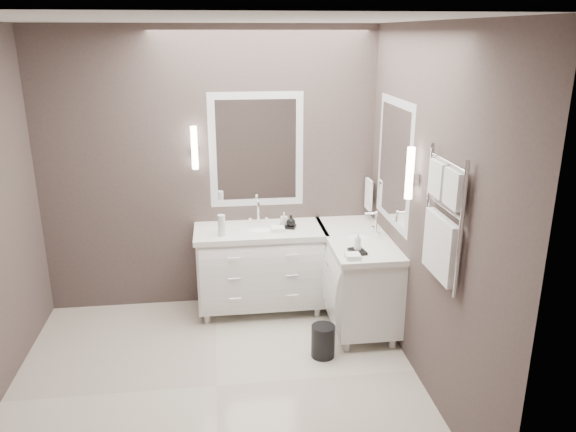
{
  "coord_description": "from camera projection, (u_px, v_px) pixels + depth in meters",
  "views": [
    {
      "loc": [
        0.07,
        -3.78,
        2.62
      ],
      "look_at": [
        0.65,
        0.7,
        1.14
      ],
      "focal_mm": 35.0,
      "sensor_mm": 36.0,
      "label": 1
    }
  ],
  "objects": [
    {
      "name": "vanity_back",
      "position": [
        260.0,
        264.0,
        5.43
      ],
      "size": [
        1.24,
        0.59,
        0.97
      ],
      "color": "white",
      "rests_on": "floor"
    },
    {
      "name": "wall_back",
      "position": [
        210.0,
        172.0,
        5.37
      ],
      "size": [
        3.2,
        0.01,
        2.7
      ],
      "primitive_type": "cube",
      "color": "#493D3B",
      "rests_on": "floor"
    },
    {
      "name": "floor",
      "position": [
        217.0,
        386.0,
        4.37
      ],
      "size": [
        3.2,
        3.0,
        0.01
      ],
      "primitive_type": "cube",
      "color": "beige",
      "rests_on": "ground"
    },
    {
      "name": "mirror_back",
      "position": [
        256.0,
        150.0,
        5.34
      ],
      "size": [
        0.9,
        0.02,
        1.1
      ],
      "color": "white",
      "rests_on": "wall_back"
    },
    {
      "name": "waste_bin",
      "position": [
        323.0,
        341.0,
        4.73
      ],
      "size": [
        0.21,
        0.21,
        0.28
      ],
      "primitive_type": "cylinder",
      "rotation": [
        0.0,
        0.0,
        -0.03
      ],
      "color": "black",
      "rests_on": "floor"
    },
    {
      "name": "soap_bottle_a",
      "position": [
        284.0,
        218.0,
        5.33
      ],
      "size": [
        0.06,
        0.07,
        0.12
      ],
      "primitive_type": "imported",
      "rotation": [
        0.0,
        0.0,
        0.19
      ],
      "color": "white",
      "rests_on": "amenity_tray_back"
    },
    {
      "name": "wall_right",
      "position": [
        428.0,
        213.0,
        4.15
      ],
      "size": [
        0.01,
        3.0,
        2.7
      ],
      "primitive_type": "cube",
      "color": "#493D3B",
      "rests_on": "floor"
    },
    {
      "name": "vanity_right",
      "position": [
        357.0,
        273.0,
        5.23
      ],
      "size": [
        0.59,
        1.24,
        0.97
      ],
      "color": "white",
      "rests_on": "floor"
    },
    {
      "name": "towel_ladder",
      "position": [
        442.0,
        225.0,
        3.75
      ],
      "size": [
        0.06,
        0.58,
        0.9
      ],
      "color": "white",
      "rests_on": "wall_right"
    },
    {
      "name": "amenity_tray_right",
      "position": [
        357.0,
        251.0,
        4.73
      ],
      "size": [
        0.14,
        0.18,
        0.02
      ],
      "primitive_type": "cube",
      "rotation": [
        0.0,
        0.0,
        0.16
      ],
      "color": "black",
      "rests_on": "vanity_right"
    },
    {
      "name": "towel_bar_corner",
      "position": [
        369.0,
        194.0,
        5.49
      ],
      "size": [
        0.03,
        0.22,
        0.3
      ],
      "color": "white",
      "rests_on": "wall_right"
    },
    {
      "name": "soap_bottle_c",
      "position": [
        358.0,
        241.0,
        4.7
      ],
      "size": [
        0.08,
        0.08,
        0.16
      ],
      "primitive_type": "imported",
      "rotation": [
        0.0,
        0.0,
        -0.29
      ],
      "color": "white",
      "rests_on": "amenity_tray_right"
    },
    {
      "name": "sconce_back",
      "position": [
        194.0,
        149.0,
        5.2
      ],
      "size": [
        0.06,
        0.06,
        0.4
      ],
      "color": "white",
      "rests_on": "wall_back"
    },
    {
      "name": "amenity_tray_back",
      "position": [
        287.0,
        226.0,
        5.34
      ],
      "size": [
        0.19,
        0.16,
        0.02
      ],
      "primitive_type": "cube",
      "rotation": [
        0.0,
        0.0,
        -0.3
      ],
      "color": "black",
      "rests_on": "vanity_back"
    },
    {
      "name": "mirror_right",
      "position": [
        394.0,
        163.0,
        4.83
      ],
      "size": [
        0.02,
        0.9,
        1.1
      ],
      "color": "white",
      "rests_on": "wall_right"
    },
    {
      "name": "soap_bottle_b",
      "position": [
        291.0,
        221.0,
        5.3
      ],
      "size": [
        0.11,
        0.11,
        0.11
      ],
      "primitive_type": "imported",
      "rotation": [
        0.0,
        0.0,
        0.4
      ],
      "color": "black",
      "rests_on": "amenity_tray_back"
    },
    {
      "name": "ceiling",
      "position": [
        200.0,
        18.0,
        3.53
      ],
      "size": [
        3.2,
        3.0,
        0.01
      ],
      "primitive_type": "cube",
      "color": "white",
      "rests_on": "wall_back"
    },
    {
      "name": "wall_front",
      "position": [
        208.0,
        328.0,
        2.53
      ],
      "size": [
        3.2,
        0.01,
        2.7
      ],
      "primitive_type": "cube",
      "color": "#493D3B",
      "rests_on": "floor"
    },
    {
      "name": "water_bottle",
      "position": [
        222.0,
        225.0,
        5.1
      ],
      "size": [
        0.09,
        0.09,
        0.2
      ],
      "primitive_type": "cylinder",
      "rotation": [
        0.0,
        0.0,
        -0.35
      ],
      "color": "silver",
      "rests_on": "vanity_back"
    },
    {
      "name": "sconce_right",
      "position": [
        410.0,
        174.0,
        4.27
      ],
      "size": [
        0.06,
        0.06,
        0.4
      ],
      "color": "white",
      "rests_on": "wall_right"
    }
  ]
}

